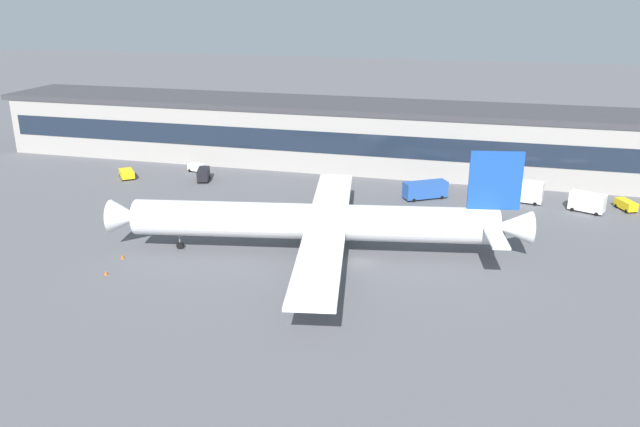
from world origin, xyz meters
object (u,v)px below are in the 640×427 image
crew_van (203,174)px  follow_me_car (626,204)px  baggage_tug (196,167)px  airliner (319,222)px  pushback_tractor (127,174)px  traffic_cone_1 (122,257)px  catering_truck (522,190)px  fuel_truck (426,189)px  stair_truck (587,201)px  traffic_cone_0 (106,273)px

crew_van → follow_me_car: (82.41, 2.08, -0.37)m
baggage_tug → crew_van: size_ratio=0.71×
airliner → pushback_tractor: (-50.21, 29.09, -4.01)m
crew_van → traffic_cone_1: 41.84m
catering_truck → airliner: bearing=-132.0°
crew_van → catering_truck: 64.26m
crew_van → fuel_truck: bearing=-0.5°
crew_van → airliner: bearing=-43.3°
baggage_tug → stair_truck: bearing=-4.9°
catering_truck → stair_truck: catering_truck is taller
airliner → fuel_truck: (12.82, 31.34, -3.18)m
fuel_truck → pushback_tractor: size_ratio=1.60×
crew_van → pushback_tractor: crew_van is taller
stair_truck → baggage_tug: bearing=175.1°
crew_van → baggage_tug: bearing=126.8°
crew_van → traffic_cone_0: (6.72, -47.11, -1.15)m
crew_van → catering_truck: bearing=1.9°
follow_me_car → crew_van: bearing=-178.6°
fuel_truck → traffic_cone_1: fuel_truck is taller
follow_me_car → baggage_tug: bearing=177.5°
stair_truck → follow_me_car: bearing=22.6°
fuel_truck → crew_van: fuel_truck is taller
follow_me_car → traffic_cone_0: bearing=-147.0°
fuel_truck → baggage_tug: (-50.96, 6.36, -0.80)m
fuel_truck → catering_truck: size_ratio=1.14×
crew_van → stair_truck: 75.26m
airliner → follow_me_car: airliner is taller
traffic_cone_1 → crew_van: bearing=98.1°
fuel_truck → traffic_cone_0: fuel_truck is taller
airliner → follow_me_car: (48.72, 33.84, -3.97)m
fuel_truck → catering_truck: catering_truck is taller
pushback_tractor → traffic_cone_1: (22.38, -38.74, -0.74)m
follow_me_car → traffic_cone_1: (-76.55, -43.49, -0.78)m
stair_truck → traffic_cone_1: size_ratio=10.40×
airliner → follow_me_car: size_ratio=13.19×
airliner → traffic_cone_1: bearing=-160.9°
fuel_truck → baggage_tug: fuel_truck is taller
crew_van → traffic_cone_1: (5.87, -41.41, -1.15)m
airliner → stair_truck: size_ratio=9.78×
pushback_tractor → baggage_tug: bearing=35.5°
traffic_cone_0 → crew_van: bearing=98.1°
baggage_tug → stair_truck: stair_truck is taller
traffic_cone_0 → airliner: bearing=29.6°
follow_me_car → airliner: bearing=-145.2°
catering_truck → crew_van: bearing=-178.1°
airliner → stair_truck: bearing=36.6°
baggage_tug → catering_truck: 68.78m
pushback_tractor → fuel_truck: bearing=2.0°
stair_truck → fuel_truck: bearing=179.0°
fuel_truck → follow_me_car: 36.00m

